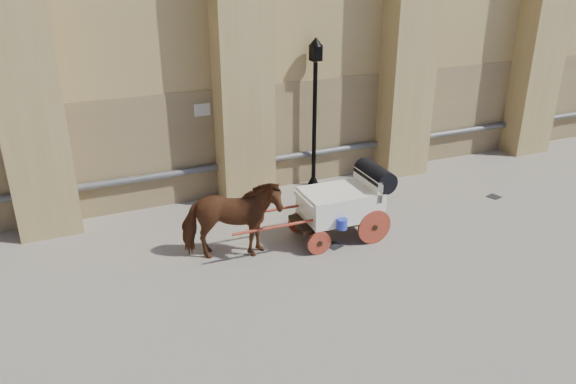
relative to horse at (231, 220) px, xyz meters
name	(u,v)px	position (x,y,z in m)	size (l,w,h in m)	color
ground	(341,249)	(2.39, -0.60, -0.91)	(90.00, 90.00, 0.00)	gray
horse	(231,220)	(0.00, 0.00, 0.00)	(0.99, 2.17, 1.83)	brown
carriage	(345,201)	(2.75, -0.09, 0.00)	(3.91, 1.40, 1.70)	black
street_lamp	(315,110)	(3.49, 3.08, 1.33)	(0.39, 0.39, 4.19)	black
drain_grate_near	(334,246)	(2.30, -0.44, -0.91)	(0.32, 0.32, 0.01)	black
drain_grate_far	(494,197)	(7.69, 0.28, -0.91)	(0.32, 0.32, 0.01)	black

